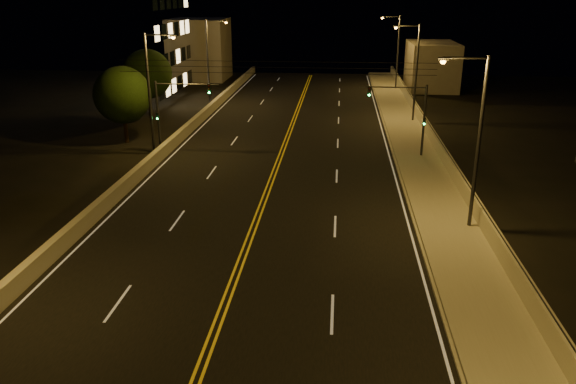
# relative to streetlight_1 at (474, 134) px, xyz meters

# --- Properties ---
(road) EXTENTS (18.00, 120.00, 0.02)m
(road) POSITION_rel_streetlight_1_xyz_m (-11.53, 0.34, -5.40)
(road) COLOR black
(road) RESTS_ON ground
(sidewalk) EXTENTS (3.60, 120.00, 0.30)m
(sidewalk) POSITION_rel_streetlight_1_xyz_m (-0.73, 0.34, -5.26)
(sidewalk) COLOR gray
(sidewalk) RESTS_ON ground
(curb) EXTENTS (0.14, 120.00, 0.15)m
(curb) POSITION_rel_streetlight_1_xyz_m (-2.60, 0.34, -5.34)
(curb) COLOR gray
(curb) RESTS_ON ground
(parapet_wall) EXTENTS (0.30, 120.00, 1.00)m
(parapet_wall) POSITION_rel_streetlight_1_xyz_m (0.92, 0.34, -4.61)
(parapet_wall) COLOR #ACA78F
(parapet_wall) RESTS_ON sidewalk
(jersey_barrier) EXTENTS (0.45, 120.00, 0.96)m
(jersey_barrier) POSITION_rel_streetlight_1_xyz_m (-20.71, 0.34, -4.93)
(jersey_barrier) COLOR #ACA78F
(jersey_barrier) RESTS_ON ground
(distant_building_right) EXTENTS (6.00, 10.00, 5.97)m
(distant_building_right) POSITION_rel_streetlight_1_xyz_m (4.97, 47.70, -2.43)
(distant_building_right) COLOR gray
(distant_building_right) RESTS_ON ground
(distant_building_left) EXTENTS (8.00, 8.00, 8.53)m
(distant_building_left) POSITION_rel_streetlight_1_xyz_m (-27.53, 53.28, -1.15)
(distant_building_left) COLOR gray
(distant_building_left) RESTS_ON ground
(parapet_rail) EXTENTS (0.06, 120.00, 0.06)m
(parapet_rail) POSITION_rel_streetlight_1_xyz_m (0.92, 0.34, -4.08)
(parapet_rail) COLOR black
(parapet_rail) RESTS_ON parapet_wall
(lane_markings) EXTENTS (17.32, 116.00, 0.00)m
(lane_markings) POSITION_rel_streetlight_1_xyz_m (-11.53, 0.27, -5.39)
(lane_markings) COLOR silver
(lane_markings) RESTS_ON road
(streetlight_1) EXTENTS (2.55, 0.28, 9.40)m
(streetlight_1) POSITION_rel_streetlight_1_xyz_m (0.00, 0.00, 0.00)
(streetlight_1) COLOR #2D2D33
(streetlight_1) RESTS_ON ground
(streetlight_2) EXTENTS (2.55, 0.28, 9.40)m
(streetlight_2) POSITION_rel_streetlight_1_xyz_m (0.00, 26.41, 0.00)
(streetlight_2) COLOR #2D2D33
(streetlight_2) RESTS_ON ground
(streetlight_3) EXTENTS (2.55, 0.28, 9.40)m
(streetlight_3) POSITION_rel_streetlight_1_xyz_m (0.00, 45.65, 0.00)
(streetlight_3) COLOR #2D2D33
(streetlight_3) RESTS_ON ground
(streetlight_5) EXTENTS (2.55, 0.28, 9.40)m
(streetlight_5) POSITION_rel_streetlight_1_xyz_m (-21.46, 13.32, 0.00)
(streetlight_5) COLOR #2D2D33
(streetlight_5) RESTS_ON ground
(streetlight_6) EXTENTS (2.55, 0.28, 9.40)m
(streetlight_6) POSITION_rel_streetlight_1_xyz_m (-21.46, 33.57, 0.00)
(streetlight_6) COLOR #2D2D33
(streetlight_6) RESTS_ON ground
(traffic_signal_right) EXTENTS (5.11, 0.31, 5.73)m
(traffic_signal_right) POSITION_rel_streetlight_1_xyz_m (-1.57, 13.78, -1.76)
(traffic_signal_right) COLOR #2D2D33
(traffic_signal_right) RESTS_ON ground
(traffic_signal_left) EXTENTS (5.11, 0.31, 5.73)m
(traffic_signal_left) POSITION_rel_streetlight_1_xyz_m (-20.29, 13.78, -1.76)
(traffic_signal_left) COLOR #2D2D33
(traffic_signal_left) RESTS_ON ground
(overhead_wires) EXTENTS (22.00, 0.03, 0.83)m
(overhead_wires) POSITION_rel_streetlight_1_xyz_m (-11.53, 9.84, 1.99)
(overhead_wires) COLOR black
(tree_0) EXTENTS (4.79, 4.79, 6.50)m
(tree_0) POSITION_rel_streetlight_1_xyz_m (-25.19, 16.57, -1.32)
(tree_0) COLOR black
(tree_0) RESTS_ON ground
(tree_1) EXTENTS (5.01, 5.01, 6.79)m
(tree_1) POSITION_rel_streetlight_1_xyz_m (-26.73, 27.68, -1.14)
(tree_1) COLOR black
(tree_1) RESTS_ON ground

